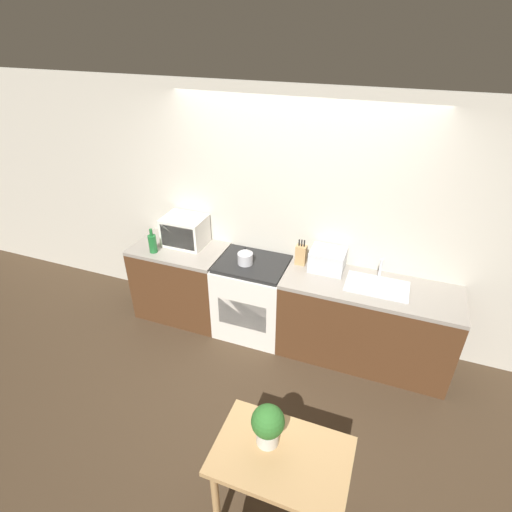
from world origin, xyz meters
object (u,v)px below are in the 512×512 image
object	(u,v)px
kettle	(245,256)
bottle	(153,243)
microwave	(185,231)
dining_table	(281,466)
toaster_oven	(327,260)
stove_range	(252,297)

from	to	relation	value
kettle	bottle	size ratio (longest dim) A/B	0.72
microwave	kettle	bearing A→B (deg)	-11.29
microwave	dining_table	size ratio (longest dim) A/B	0.53
kettle	toaster_oven	bearing A→B (deg)	13.20
stove_range	microwave	xyz separation A→B (m)	(-0.84, 0.11, 0.61)
kettle	dining_table	distance (m)	2.06
kettle	microwave	bearing A→B (deg)	168.71
kettle	toaster_oven	size ratio (longest dim) A/B	0.58
microwave	bottle	distance (m)	0.38
bottle	dining_table	xyz separation A→B (m)	(1.98, -1.66, -0.37)
toaster_oven	kettle	bearing A→B (deg)	-166.80
bottle	dining_table	bearing A→B (deg)	-39.92
kettle	bottle	xyz separation A→B (m)	(-1.02, -0.13, 0.02)
dining_table	kettle	bearing A→B (deg)	118.25
stove_range	bottle	world-z (taller)	bottle
microwave	bottle	bearing A→B (deg)	-129.78
microwave	dining_table	bearing A→B (deg)	-48.14
stove_range	bottle	xyz separation A→B (m)	(-1.08, -0.17, 0.56)
bottle	toaster_oven	xyz separation A→B (m)	(1.83, 0.32, 0.00)
stove_range	toaster_oven	bearing A→B (deg)	11.16
stove_range	toaster_oven	world-z (taller)	toaster_oven
stove_range	dining_table	xyz separation A→B (m)	(0.90, -1.83, 0.19)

